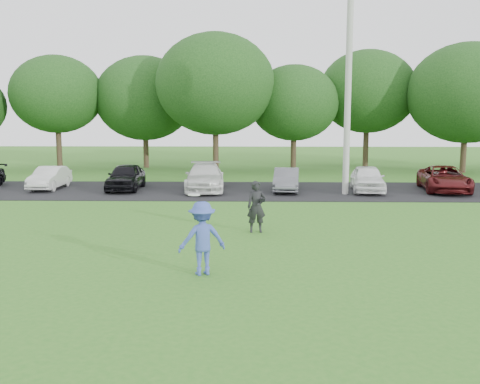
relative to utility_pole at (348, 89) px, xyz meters
The scene contains 7 objects.
ground 13.57m from the utility_pole, 110.90° to the right, with size 100.00×100.00×0.00m, color #307120.
parking_lot 6.61m from the utility_pole, 166.32° to the left, with size 32.00×6.50×0.03m, color black.
utility_pole is the anchor object (origin of this frame).
frisbee_player 14.01m from the utility_pole, 113.11° to the right, with size 1.21×0.92×1.82m.
camera_bystander 9.76m from the utility_pole, 116.92° to the right, with size 0.62×0.46×1.58m.
parked_cars 5.96m from the utility_pole, 165.41° to the left, with size 28.17×4.53×1.26m.
tree_row 11.28m from the utility_pole, 105.58° to the left, with size 42.39×9.85×8.64m.
Camera 1 is at (0.40, -12.10, 3.53)m, focal length 40.00 mm.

